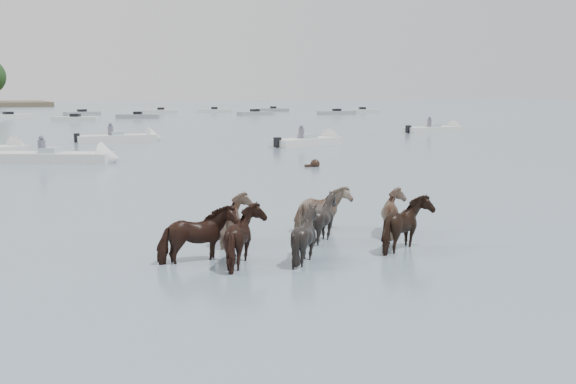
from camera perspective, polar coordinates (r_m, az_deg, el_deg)
name	(u,v)px	position (r m, az deg, el deg)	size (l,w,h in m)	color
ground	(280,255)	(13.95, -0.73, -5.50)	(400.00, 400.00, 0.00)	slate
pony_herd	(305,227)	(14.48, 1.50, -3.07)	(6.59, 3.80, 1.36)	black
swimming_pony	(314,164)	(30.02, 2.29, 2.42)	(0.72, 0.44, 0.44)	black
motorboat_b	(68,158)	(33.45, -18.62, 2.83)	(6.28, 4.44, 1.92)	silver
motorboat_c	(129,138)	(46.04, -13.70, 4.56)	(5.84, 1.80, 1.92)	silver
motorboat_d	(315,141)	(41.98, 2.40, 4.42)	(5.71, 3.19, 1.92)	silver
motorboat_e	(440,129)	(56.38, 13.12, 5.32)	(5.77, 1.75, 1.92)	silver
distant_flotilla	(19,117)	(87.99, -22.35, 6.09)	(104.17, 27.08, 0.93)	gray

